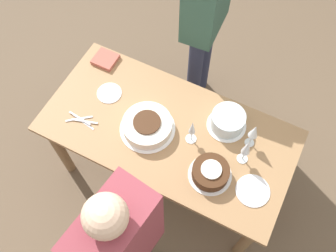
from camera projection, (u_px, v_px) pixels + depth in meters
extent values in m
plane|color=brown|center=(168.00, 173.00, 2.97)|extent=(12.00, 12.00, 0.00)
cube|color=#9E754C|center=(168.00, 131.00, 2.33)|extent=(1.57, 0.77, 0.03)
cylinder|color=brown|center=(60.00, 149.00, 2.68)|extent=(0.07, 0.07, 0.71)
cylinder|color=brown|center=(245.00, 241.00, 2.37)|extent=(0.07, 0.07, 0.71)
cylinder|color=brown|center=(105.00, 85.00, 2.94)|extent=(0.07, 0.07, 0.71)
cylinder|color=brown|center=(278.00, 161.00, 2.64)|extent=(0.07, 0.07, 0.71)
cylinder|color=white|center=(148.00, 128.00, 2.32)|extent=(0.35, 0.35, 0.01)
cylinder|color=silver|center=(147.00, 125.00, 2.29)|extent=(0.31, 0.31, 0.07)
cylinder|color=#422614|center=(147.00, 122.00, 2.25)|extent=(0.17, 0.17, 0.01)
cylinder|color=white|center=(210.00, 175.00, 2.17)|extent=(0.26, 0.26, 0.01)
cylinder|color=#422614|center=(211.00, 172.00, 2.14)|extent=(0.22, 0.22, 0.08)
cylinder|color=silver|center=(211.00, 169.00, 2.10)|extent=(0.12, 0.12, 0.01)
cylinder|color=white|center=(226.00, 125.00, 2.33)|extent=(0.25, 0.25, 0.01)
cylinder|color=silver|center=(228.00, 121.00, 2.28)|extent=(0.21, 0.21, 0.11)
cylinder|color=silver|center=(242.00, 159.00, 2.22)|extent=(0.07, 0.07, 0.00)
cylinder|color=silver|center=(244.00, 155.00, 2.18)|extent=(0.01, 0.01, 0.10)
cone|color=silver|center=(247.00, 147.00, 2.08)|extent=(0.05, 0.05, 0.13)
cylinder|color=silver|center=(249.00, 143.00, 2.27)|extent=(0.06, 0.06, 0.00)
cylinder|color=silver|center=(251.00, 139.00, 2.23)|extent=(0.01, 0.01, 0.10)
cone|color=silver|center=(254.00, 131.00, 2.14)|extent=(0.06, 0.06, 0.10)
cylinder|color=silver|center=(191.00, 139.00, 2.29)|extent=(0.07, 0.07, 0.00)
cylinder|color=silver|center=(191.00, 135.00, 2.24)|extent=(0.01, 0.01, 0.09)
cone|color=silver|center=(192.00, 127.00, 2.15)|extent=(0.04, 0.04, 0.11)
cylinder|color=silver|center=(109.00, 93.00, 2.44)|extent=(0.16, 0.16, 0.01)
cylinder|color=silver|center=(253.00, 191.00, 2.13)|extent=(0.20, 0.20, 0.01)
cube|color=silver|center=(84.00, 122.00, 2.34)|extent=(0.17, 0.04, 0.00)
cube|color=silver|center=(79.00, 119.00, 2.35)|extent=(0.14, 0.11, 0.00)
cube|color=silver|center=(85.00, 121.00, 2.34)|extent=(0.17, 0.06, 0.00)
cube|color=silver|center=(80.00, 118.00, 2.35)|extent=(0.17, 0.03, 0.00)
cube|color=#B75B4C|center=(105.00, 59.00, 2.56)|extent=(0.15, 0.14, 0.03)
cylinder|color=#232328|center=(142.00, 247.00, 2.33)|extent=(0.11, 0.11, 0.75)
cube|color=brown|center=(118.00, 239.00, 1.68)|extent=(0.27, 0.43, 0.63)
sphere|color=#DBB293|center=(105.00, 216.00, 1.33)|extent=(0.17, 0.17, 0.17)
cylinder|color=#2D334C|center=(204.00, 54.00, 3.00)|extent=(0.11, 0.11, 0.84)
cylinder|color=#2D334C|center=(194.00, 74.00, 2.91)|extent=(0.11, 0.11, 0.84)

